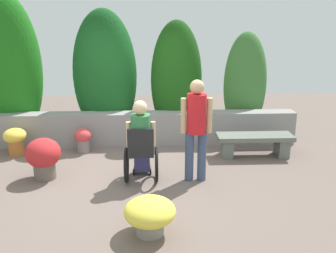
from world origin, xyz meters
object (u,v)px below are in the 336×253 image
(flower_pot_red_accent, at_px, (15,139))
(flower_pot_small_foreground, at_px, (43,156))
(person_standing_companion, at_px, (196,124))
(stone_bench, at_px, (255,142))
(flower_pot_purple_near, at_px, (150,214))
(flower_pot_terracotta_by_wall, at_px, (83,139))
(person_in_wheelchair, at_px, (141,144))

(flower_pot_red_accent, relative_size, flower_pot_small_foreground, 0.77)
(person_standing_companion, bearing_deg, flower_pot_red_accent, 167.48)
(stone_bench, height_order, flower_pot_red_accent, flower_pot_red_accent)
(person_standing_companion, bearing_deg, stone_bench, 48.17)
(stone_bench, bearing_deg, flower_pot_purple_near, -127.47)
(stone_bench, distance_m, person_standing_companion, 1.73)
(stone_bench, xyz_separation_m, person_standing_companion, (-1.23, -1.01, 0.66))
(stone_bench, bearing_deg, flower_pot_terracotta_by_wall, 174.15)
(person_standing_companion, height_order, flower_pot_small_foreground, person_standing_companion)
(flower_pot_purple_near, distance_m, flower_pot_small_foreground, 2.41)
(flower_pot_small_foreground, bearing_deg, flower_pot_purple_near, -44.27)
(flower_pot_purple_near, xyz_separation_m, flower_pot_terracotta_by_wall, (-1.31, 2.87, 0.00))
(flower_pot_red_accent, bearing_deg, person_standing_companion, -21.15)
(person_in_wheelchair, xyz_separation_m, flower_pot_purple_near, (0.14, -1.55, -0.35))
(stone_bench, bearing_deg, person_in_wheelchair, -154.69)
(stone_bench, distance_m, flower_pot_small_foreground, 3.77)
(stone_bench, distance_m, flower_pot_red_accent, 4.52)
(stone_bench, xyz_separation_m, person_in_wheelchair, (-2.09, -0.98, 0.34))
(person_standing_companion, xyz_separation_m, flower_pot_small_foreground, (-2.44, 0.16, -0.56))
(person_standing_companion, bearing_deg, flower_pot_purple_near, -106.83)
(flower_pot_purple_near, height_order, flower_pot_terracotta_by_wall, flower_pot_terracotta_by_wall)
(stone_bench, distance_m, flower_pot_purple_near, 3.19)
(flower_pot_red_accent, height_order, flower_pot_small_foreground, flower_pot_small_foreground)
(person_standing_companion, relative_size, flower_pot_terracotta_by_wall, 3.41)
(person_in_wheelchair, distance_m, person_standing_companion, 0.92)
(person_standing_companion, xyz_separation_m, flower_pot_purple_near, (-0.72, -1.52, -0.67))
(flower_pot_terracotta_by_wall, bearing_deg, flower_pot_red_accent, -176.00)
(flower_pot_purple_near, bearing_deg, flower_pot_small_foreground, 135.73)
(person_in_wheelchair, relative_size, flower_pot_purple_near, 2.11)
(flower_pot_terracotta_by_wall, height_order, flower_pot_red_accent, flower_pot_red_accent)
(flower_pot_terracotta_by_wall, relative_size, flower_pot_red_accent, 0.92)
(person_standing_companion, xyz_separation_m, flower_pot_red_accent, (-3.28, 1.27, -0.63))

